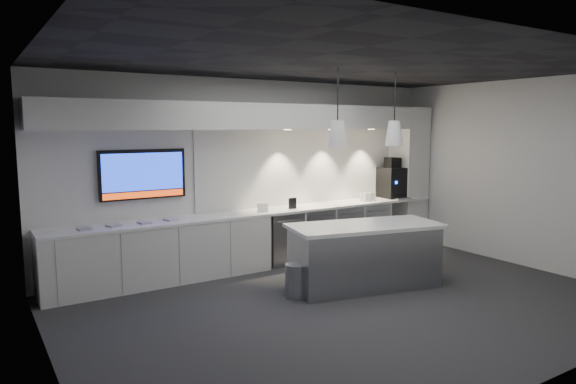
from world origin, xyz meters
TOP-DOWN VIEW (x-y plane):
  - floor at (0.00, 0.00)m, footprint 7.00×7.00m
  - ceiling at (0.00, 0.00)m, footprint 7.00×7.00m
  - wall_back at (0.00, 2.50)m, footprint 7.00×0.00m
  - wall_front at (0.00, -2.50)m, footprint 7.00×0.00m
  - wall_left at (-3.50, 0.00)m, footprint 0.00×7.00m
  - wall_right at (3.50, 0.00)m, footprint 0.00×7.00m
  - back_counter at (0.00, 2.17)m, footprint 6.80×0.65m
  - left_base_cabinets at (-1.75, 2.17)m, footprint 3.30×0.63m
  - fridge_unit_a at (0.25, 2.17)m, footprint 0.60×0.61m
  - fridge_unit_b at (0.88, 2.17)m, footprint 0.60×0.61m
  - fridge_unit_c at (1.51, 2.17)m, footprint 0.60×0.61m
  - fridge_unit_d at (2.14, 2.17)m, footprint 0.60×0.61m
  - backsplash at (1.20, 2.48)m, footprint 4.60×0.03m
  - soffit at (0.00, 2.20)m, footprint 6.90×0.60m
  - column at (3.20, 2.20)m, footprint 0.55×0.55m
  - wall_tv at (-1.90, 2.45)m, footprint 1.25×0.07m
  - island at (0.58, 0.44)m, footprint 2.27×1.35m
  - bin at (-0.46, 0.58)m, footprint 0.42×0.42m
  - coffee_machine at (2.78, 2.20)m, footprint 0.46×0.63m
  - sign_black at (0.45, 2.10)m, footprint 0.14×0.03m
  - sign_white at (-0.12, 2.07)m, footprint 0.18×0.07m
  - cup_cluster at (2.11, 2.12)m, footprint 0.27×0.17m
  - tray_a at (-2.80, 2.13)m, footprint 0.18×0.18m
  - tray_b at (-2.41, 2.15)m, footprint 0.20×0.20m
  - tray_c at (-2.00, 2.13)m, footprint 0.18×0.18m
  - tray_d at (-1.61, 2.17)m, footprint 0.20×0.20m
  - pendant_left at (0.08, 0.44)m, footprint 0.25×0.25m
  - pendant_right at (1.09, 0.44)m, footprint 0.25×0.25m

SIDE VIEW (x-z plane):
  - floor at x=0.00m, z-range 0.00..0.00m
  - bin at x=-0.46m, z-range 0.00..0.45m
  - fridge_unit_a at x=0.25m, z-range 0.00..0.85m
  - fridge_unit_b at x=0.88m, z-range 0.00..0.85m
  - fridge_unit_c at x=1.51m, z-range 0.00..0.85m
  - fridge_unit_d at x=2.14m, z-range 0.00..0.85m
  - left_base_cabinets at x=-1.75m, z-range 0.00..0.86m
  - island at x=0.58m, z-range 0.00..0.90m
  - back_counter at x=0.00m, z-range 0.86..0.90m
  - tray_a at x=-2.80m, z-range 0.90..0.92m
  - tray_b at x=-2.41m, z-range 0.90..0.92m
  - tray_c at x=-2.00m, z-range 0.90..0.92m
  - tray_d at x=-1.61m, z-range 0.90..0.92m
  - sign_white at x=-0.12m, z-range 0.90..1.04m
  - cup_cluster at x=2.11m, z-range 0.90..1.05m
  - sign_black at x=0.45m, z-range 0.90..1.08m
  - coffee_machine at x=2.78m, z-range 0.83..1.60m
  - column at x=3.20m, z-range 0.00..2.60m
  - wall_back at x=0.00m, z-range -2.00..5.00m
  - wall_front at x=0.00m, z-range -2.00..5.00m
  - wall_left at x=-3.50m, z-range -2.00..5.00m
  - wall_right at x=3.50m, z-range -2.00..5.00m
  - backsplash at x=1.20m, z-range 0.90..2.20m
  - wall_tv at x=-1.90m, z-range 1.20..1.92m
  - pendant_left at x=0.08m, z-range 1.63..2.68m
  - pendant_right at x=1.09m, z-range 1.63..2.68m
  - soffit at x=0.00m, z-range 2.20..2.60m
  - ceiling at x=0.00m, z-range 3.00..3.00m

